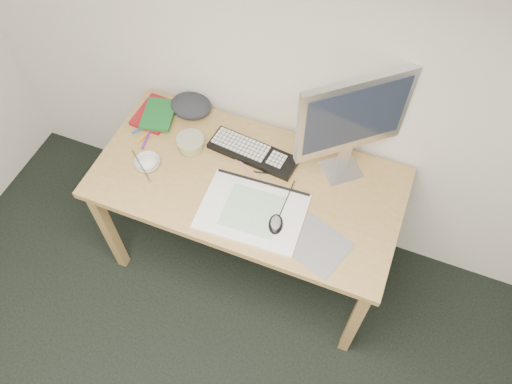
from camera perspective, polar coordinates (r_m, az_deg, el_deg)
desk at (r=2.33m, az=-0.99°, el=0.12°), size 1.40×0.70×0.75m
mousepad at (r=2.10m, az=7.02°, el=-6.09°), size 0.30×0.28×0.00m
sketchpad at (r=2.16m, az=-0.42°, el=-2.23°), size 0.46×0.34×0.01m
keyboard at (r=2.34m, az=-0.34°, el=4.49°), size 0.44×0.18×0.03m
monitor at (r=2.06m, az=11.02°, el=8.27°), size 0.39×0.34×0.56m
mouse at (r=2.11m, az=2.27°, el=-3.54°), size 0.09×0.11×0.03m
rice_bowl at (r=2.35m, az=-12.30°, el=3.23°), size 0.13×0.13×0.04m
chopsticks at (r=2.32m, az=-13.03°, el=2.99°), size 0.17×0.14×0.02m
fruit_tub at (r=2.37m, az=-7.48°, el=5.53°), size 0.16×0.16×0.06m
book_red at (r=2.55m, az=-11.47°, el=8.76°), size 0.18×0.23×0.02m
book_green at (r=2.52m, az=-11.08°, el=8.70°), size 0.19×0.23×0.02m
cloth_lump at (r=2.52m, az=-7.46°, el=9.74°), size 0.18×0.15×0.07m
pencil_pink at (r=2.31m, az=-1.78°, el=3.16°), size 0.15×0.09×0.01m
pencil_tan at (r=2.30m, az=-1.09°, el=2.89°), size 0.17×0.08×0.01m
pencil_black at (r=2.28m, az=1.74°, el=2.09°), size 0.16×0.04×0.01m
marker_blue at (r=2.51m, az=-12.59°, el=7.21°), size 0.09×0.12×0.01m
marker_orange at (r=2.47m, az=-12.49°, el=6.40°), size 0.05×0.13×0.01m
marker_purple at (r=2.46m, az=-12.39°, el=6.05°), size 0.04×0.13×0.01m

